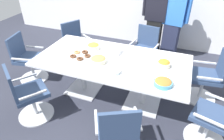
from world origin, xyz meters
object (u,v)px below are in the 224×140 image
(conference_table, at_px, (112,66))
(plate_stack, at_px, (113,71))
(napkin_pile, at_px, (115,51))
(office_chair_6, at_px, (76,46))
(office_chair_0, at_px, (28,61))
(office_chair_5, at_px, (144,52))
(snack_bowl_chips_orange, at_px, (164,63))
(office_chair_2, at_px, (118,134))
(office_chair_4, at_px, (208,79))
(office_chair_1, at_px, (27,96))
(donut_platter, at_px, (80,55))
(person_standing_0, at_px, (156,16))
(person_standing_1, at_px, (173,20))
(snack_bowl_chips_yellow, at_px, (93,46))
(office_chair_3, at_px, (215,120))
(snack_bowl_pretzels, at_px, (163,82))
(snack_bowl_cookies, at_px, (98,60))

(conference_table, relative_size, plate_stack, 10.94)
(napkin_pile, bearing_deg, office_chair_6, 151.93)
(office_chair_0, height_order, office_chair_5, same)
(office_chair_6, relative_size, snack_bowl_chips_orange, 4.68)
(office_chair_2, xyz_separation_m, office_chair_5, (-0.18, 2.15, 0.00))
(office_chair_4, height_order, plate_stack, office_chair_4)
(office_chair_1, xyz_separation_m, office_chair_4, (2.49, 1.41, 0.00))
(donut_platter, bearing_deg, napkin_pile, 33.00)
(person_standing_0, relative_size, napkin_pile, 9.37)
(office_chair_0, height_order, plate_stack, office_chair_0)
(office_chair_0, relative_size, office_chair_5, 1.00)
(donut_platter, bearing_deg, person_standing_1, 55.42)
(office_chair_1, distance_m, snack_bowl_chips_yellow, 1.31)
(office_chair_3, distance_m, office_chair_5, 1.98)
(office_chair_6, height_order, person_standing_0, person_standing_0)
(plate_stack, bearing_deg, snack_bowl_pretzels, -2.96)
(snack_bowl_pretzels, distance_m, napkin_pile, 1.07)
(office_chair_1, height_order, plate_stack, office_chair_1)
(snack_bowl_chips_orange, bearing_deg, office_chair_4, 31.42)
(office_chair_0, bearing_deg, plate_stack, 69.95)
(office_chair_0, bearing_deg, office_chair_5, 108.63)
(snack_bowl_pretzels, bearing_deg, office_chair_2, -119.27)
(conference_table, bearing_deg, snack_bowl_chips_orange, 5.51)
(office_chair_4, xyz_separation_m, plate_stack, (-1.36, -0.86, 0.37))
(office_chair_0, distance_m, snack_bowl_chips_yellow, 1.37)
(office_chair_3, relative_size, snack_bowl_chips_orange, 4.68)
(snack_bowl_pretzels, height_order, napkin_pile, snack_bowl_pretzels)
(snack_bowl_pretzels, relative_size, plate_stack, 1.12)
(office_chair_1, distance_m, person_standing_0, 3.01)
(office_chair_6, bearing_deg, conference_table, 85.03)
(office_chair_0, height_order, office_chair_1, same)
(snack_bowl_cookies, bearing_deg, person_standing_1, 64.23)
(person_standing_1, distance_m, snack_bowl_chips_yellow, 1.90)
(plate_stack, bearing_deg, person_standing_0, 84.34)
(office_chair_3, bearing_deg, office_chair_1, 116.95)
(office_chair_1, relative_size, person_standing_1, 0.52)
(snack_bowl_pretzels, distance_m, snack_bowl_chips_yellow, 1.41)
(person_standing_0, distance_m, donut_platter, 2.03)
(person_standing_0, relative_size, snack_bowl_chips_orange, 9.46)
(office_chair_6, bearing_deg, person_standing_0, 152.30)
(person_standing_0, height_order, person_standing_1, person_standing_0)
(conference_table, height_order, person_standing_1, person_standing_1)
(office_chair_2, relative_size, person_standing_1, 0.52)
(office_chair_4, relative_size, snack_bowl_cookies, 3.56)
(office_chair_6, height_order, snack_bowl_pretzels, office_chair_6)
(office_chair_4, height_order, donut_platter, office_chair_4)
(snack_bowl_chips_yellow, distance_m, plate_stack, 0.80)
(person_standing_1, xyz_separation_m, napkin_pile, (-0.76, -1.49, -0.13))
(office_chair_5, relative_size, person_standing_1, 0.52)
(office_chair_4, relative_size, donut_platter, 2.66)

